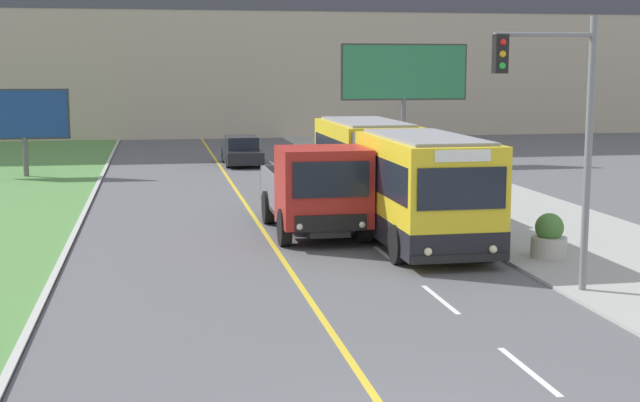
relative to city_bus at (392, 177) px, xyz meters
The scene contains 10 objects.
lane_marking_centre 14.53m from the city_bus, 104.34° to the right, with size 2.88×140.00×0.01m.
city_bus is the anchor object (origin of this frame).
dump_truck 2.84m from the city_bus, 153.33° to the right, with size 2.55×6.33×2.69m.
car_distant 18.86m from the city_bus, 98.62° to the left, with size 1.80×4.30×1.45m.
traffic_light_mast 9.01m from the city_bus, 80.91° to the right, with size 2.28×0.32×5.98m.
billboard_large 18.93m from the city_bus, 73.13° to the left, with size 6.58×0.24×6.09m.
billboard_small 20.14m from the city_bus, 129.88° to the left, with size 3.99×0.24×3.96m.
planter_round_near 6.07m from the city_bus, 62.74° to the right, with size 0.91×0.91×1.14m.
planter_round_second 3.08m from the city_bus, 24.97° to the right, with size 0.96×0.96×1.16m.
planter_round_third 4.03m from the city_bus, 47.03° to the left, with size 1.01×1.01×1.18m.
Camera 1 is at (-3.14, -9.91, 4.91)m, focal length 50.00 mm.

